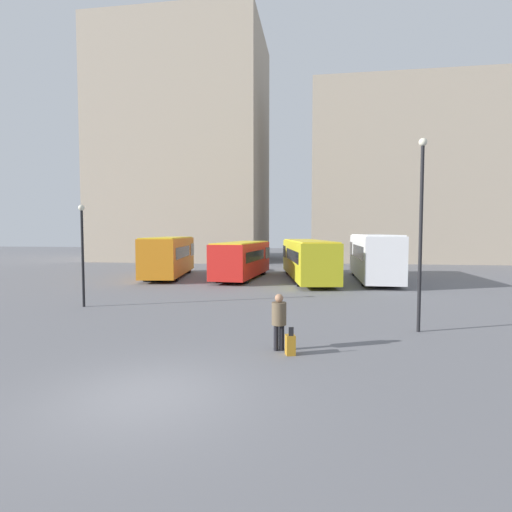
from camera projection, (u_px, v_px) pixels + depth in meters
The scene contains 11 objects.
ground_plane at pixel (145, 396), 8.49m from camera, with size 160.00×160.00×0.00m, color slate.
building_block_left at pixel (185, 149), 51.64m from camera, with size 20.32×14.84×28.61m.
building_block_right at pixel (437, 174), 47.30m from camera, with size 29.36×10.05×20.81m.
bus_0 at pixel (169, 255), 31.23m from camera, with size 3.97×9.61×3.11m.
bus_1 at pixel (243, 259), 30.17m from camera, with size 3.11×9.20×2.76m.
bus_2 at pixel (307, 258), 29.49m from camera, with size 4.48×12.26×2.91m.
bus_3 at pixel (374, 256), 28.84m from camera, with size 2.51×10.39×3.33m.
traveler at pixel (279, 317), 11.75m from camera, with size 0.53×0.53×1.68m.
suitcase at pixel (290, 345), 11.37m from camera, with size 0.33×0.37×0.82m.
lamp_post_0 at pixel (82, 246), 18.56m from camera, with size 0.28×0.28×4.77m.
lamp_post_1 at pixel (421, 221), 13.79m from camera, with size 0.28×0.28×6.71m.
Camera 1 is at (3.56, -7.86, 3.49)m, focal length 28.00 mm.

